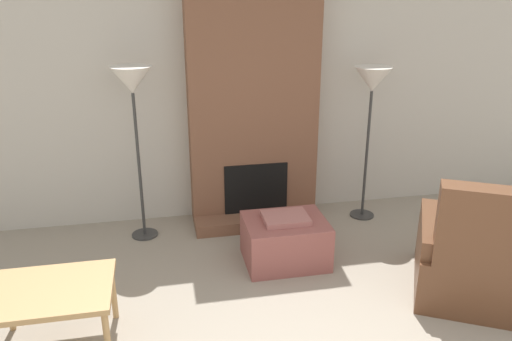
# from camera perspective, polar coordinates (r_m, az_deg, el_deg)

# --- Properties ---
(wall_back) EXTENTS (8.38, 0.06, 2.60)m
(wall_back) POSITION_cam_1_polar(r_m,az_deg,el_deg) (5.34, -0.74, 8.40)
(wall_back) COLOR #BCB7AD
(wall_back) RESTS_ON ground_plane
(fireplace) EXTENTS (1.33, 0.58, 2.60)m
(fireplace) POSITION_cam_1_polar(r_m,az_deg,el_deg) (5.16, -0.32, 7.37)
(fireplace) COLOR brown
(fireplace) RESTS_ON ground_plane
(ottoman) EXTENTS (0.74, 0.59, 0.47)m
(ottoman) POSITION_cam_1_polar(r_m,az_deg,el_deg) (4.62, 3.35, -7.96)
(ottoman) COLOR #8C4C47
(ottoman) RESTS_ON ground_plane
(armchair) EXTENTS (1.18, 1.25, 1.07)m
(armchair) POSITION_cam_1_polar(r_m,az_deg,el_deg) (4.45, 23.32, -9.56)
(armchair) COLOR brown
(armchair) RESTS_ON ground_plane
(side_table) EXTENTS (0.82, 0.65, 0.49)m
(side_table) POSITION_cam_1_polar(r_m,az_deg,el_deg) (3.74, -22.41, -13.07)
(side_table) COLOR tan
(side_table) RESTS_ON ground_plane
(floor_lamp_left) EXTENTS (0.38, 0.38, 1.72)m
(floor_lamp_left) POSITION_cam_1_polar(r_m,az_deg,el_deg) (4.80, -13.94, 9.07)
(floor_lamp_left) COLOR #333333
(floor_lamp_left) RESTS_ON ground_plane
(floor_lamp_right) EXTENTS (0.38, 0.38, 1.64)m
(floor_lamp_right) POSITION_cam_1_polar(r_m,az_deg,el_deg) (5.27, 13.13, 9.33)
(floor_lamp_right) COLOR #333333
(floor_lamp_right) RESTS_ON ground_plane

